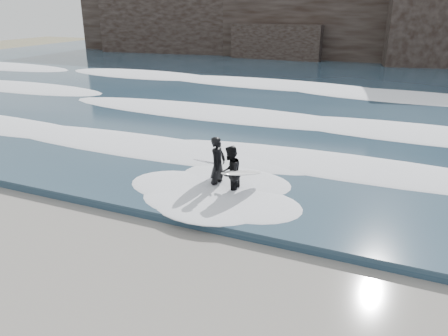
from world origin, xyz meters
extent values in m
plane|color=olive|center=(0.00, 0.00, 0.00)|extent=(120.00, 120.00, 0.00)
cube|color=#253C4E|center=(0.00, 29.00, 0.15)|extent=(90.00, 52.00, 0.30)
cube|color=black|center=(0.00, 46.00, 5.00)|extent=(70.00, 9.00, 10.00)
ellipsoid|color=white|center=(0.00, 9.00, 0.40)|extent=(60.00, 3.20, 0.20)
ellipsoid|color=white|center=(0.00, 16.00, 0.42)|extent=(60.00, 4.00, 0.24)
ellipsoid|color=white|center=(0.00, 25.00, 0.45)|extent=(60.00, 4.80, 0.30)
imported|color=black|center=(0.81, 5.77, 1.01)|extent=(0.54, 0.77, 2.01)
ellipsoid|color=white|center=(0.41, 5.82, 1.04)|extent=(0.67, 1.83, 0.85)
imported|color=black|center=(1.39, 5.47, 0.93)|extent=(0.73, 0.92, 1.85)
ellipsoid|color=white|center=(1.81, 5.47, 0.99)|extent=(1.17, 2.08, 0.61)
camera|label=1|loc=(6.59, -7.00, 6.25)|focal=35.00mm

